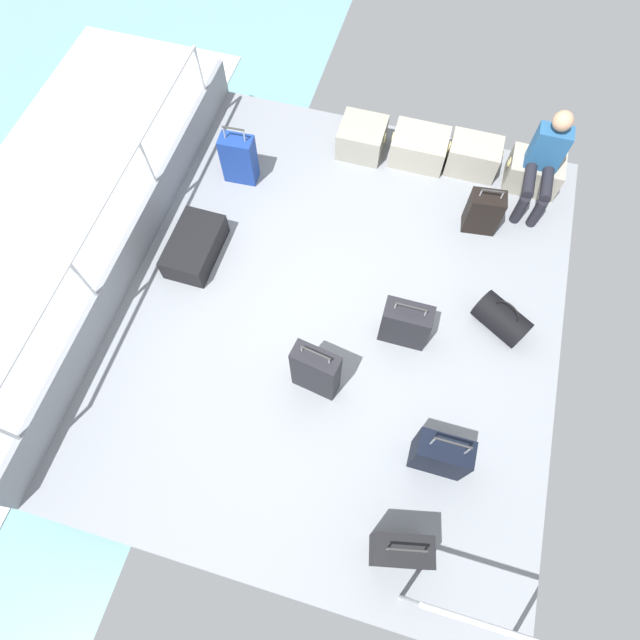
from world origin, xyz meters
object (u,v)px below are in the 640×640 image
object	(u,v)px
duffel_bag	(502,319)
suitcase_2	(316,371)
cargo_crate_2	(473,156)
suitcase_6	(239,159)
suitcase_5	(400,551)
passenger_seated	(545,161)
suitcase_1	(195,247)
suitcase_4	(405,324)
cargo_crate_1	(419,147)
cargo_crate_0	(362,138)
cargo_crate_3	(534,172)
suitcase_0	(440,455)
suitcase_3	(483,212)

from	to	relation	value
duffel_bag	suitcase_2	bearing A→B (deg)	-145.54
cargo_crate_2	suitcase_6	bearing A→B (deg)	-161.14
cargo_crate_2	suitcase_5	bearing A→B (deg)	-89.18
cargo_crate_2	passenger_seated	size ratio (longest dim) A/B	0.55
suitcase_1	cargo_crate_2	bearing A→B (deg)	37.10
cargo_crate_2	suitcase_4	xyz separation A→B (m)	(-0.31, -2.30, 0.08)
cargo_crate_1	suitcase_4	world-z (taller)	suitcase_4
cargo_crate_0	suitcase_4	size ratio (longest dim) A/B	0.86
cargo_crate_1	cargo_crate_2	size ratio (longest dim) A/B	1.09
passenger_seated	suitcase_6	size ratio (longest dim) A/B	1.44
suitcase_2	suitcase_6	distance (m)	2.64
cargo_crate_3	suitcase_2	xyz separation A→B (m)	(-1.66, -2.97, 0.16)
cargo_crate_1	suitcase_6	world-z (taller)	suitcase_6
suitcase_4	suitcase_1	bearing A→B (deg)	171.71
suitcase_4	duffel_bag	size ratio (longest dim) A/B	1.05
suitcase_4	cargo_crate_1	bearing A→B (deg)	97.64
passenger_seated	suitcase_1	xyz separation A→B (m)	(-3.28, -1.74, -0.42)
suitcase_6	cargo_crate_0	bearing A→B (deg)	33.04
cargo_crate_0	suitcase_6	distance (m)	1.45
suitcase_0	cargo_crate_0	bearing A→B (deg)	114.23
suitcase_5	cargo_crate_3	bearing A→B (deg)	81.57
suitcase_2	suitcase_3	xyz separation A→B (m)	(1.20, 2.22, -0.09)
suitcase_1	passenger_seated	bearing A→B (deg)	27.96
cargo_crate_2	suitcase_2	xyz separation A→B (m)	(-0.98, -3.01, 0.16)
suitcase_1	suitcase_4	bearing A→B (deg)	-8.29
cargo_crate_2	suitcase_0	size ratio (longest dim) A/B	0.79
cargo_crate_2	suitcase_0	xyz separation A→B (m)	(0.23, -3.42, 0.08)
suitcase_2	suitcase_5	bearing A→B (deg)	-49.56
suitcase_4	suitcase_6	xyz separation A→B (m)	(-2.18, 1.45, 0.03)
suitcase_5	duffel_bag	size ratio (longest dim) A/B	1.09
cargo_crate_0	suitcase_1	bearing A→B (deg)	-124.74
passenger_seated	suitcase_5	xyz separation A→B (m)	(-0.62, -4.01, -0.29)
cargo_crate_3	suitcase_1	world-z (taller)	cargo_crate_3
suitcase_5	suitcase_6	distance (m)	4.24
cargo_crate_3	suitcase_4	distance (m)	2.47
cargo_crate_1	suitcase_5	bearing A→B (deg)	-80.90
suitcase_3	duffel_bag	xyz separation A→B (m)	(0.37, -1.14, -0.10)
suitcase_4	suitcase_5	size ratio (longest dim) A/B	0.97
cargo_crate_3	passenger_seated	xyz separation A→B (m)	(0.00, -0.18, 0.37)
passenger_seated	suitcase_0	bearing A→B (deg)	-98.12
suitcase_3	suitcase_4	xyz separation A→B (m)	(-0.52, -1.51, 0.01)
cargo_crate_1	suitcase_4	xyz separation A→B (m)	(0.31, -2.29, 0.09)
cargo_crate_1	suitcase_2	xyz separation A→B (m)	(-0.37, -3.00, 0.18)
cargo_crate_0	suitcase_1	distance (m)	2.32
suitcase_5	duffel_bag	distance (m)	2.36
suitcase_3	cargo_crate_3	bearing A→B (deg)	57.91
suitcase_0	suitcase_3	xyz separation A→B (m)	(-0.01, 2.62, -0.02)
suitcase_4	suitcase_2	bearing A→B (deg)	-133.51
cargo_crate_1	suitcase_1	bearing A→B (deg)	-135.50
cargo_crate_1	suitcase_3	bearing A→B (deg)	-43.17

